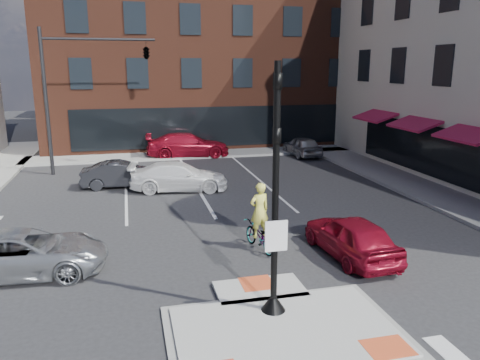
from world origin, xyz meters
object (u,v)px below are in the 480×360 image
object	(u,v)px
silver_suv	(23,253)
red_sedan	(351,236)
bg_car_silver	(302,146)
white_pickup	(179,177)
bg_car_dark	(122,174)
cyclist	(259,227)
bg_car_red	(188,145)

from	to	relation	value
silver_suv	red_sedan	xyz separation A→B (m)	(9.92, -1.04, 0.03)
silver_suv	bg_car_silver	size ratio (longest dim) A/B	1.20
silver_suv	white_pickup	distance (m)	10.16
white_pickup	bg_car_dark	world-z (taller)	white_pickup
red_sedan	cyclist	bearing A→B (deg)	-29.67
silver_suv	white_pickup	bearing A→B (deg)	-29.82
bg_car_dark	bg_car_silver	distance (m)	13.24
red_sedan	bg_car_silver	size ratio (longest dim) A/B	1.02
silver_suv	cyclist	world-z (taller)	cyclist
white_pickup	bg_car_red	size ratio (longest dim) A/B	0.86
white_pickup	bg_car_silver	size ratio (longest dim) A/B	1.20
bg_car_red	bg_car_dark	bearing A→B (deg)	152.52
bg_car_red	cyclist	bearing A→B (deg)	-176.68
silver_suv	red_sedan	bearing A→B (deg)	-93.14
bg_car_dark	bg_car_red	world-z (taller)	bg_car_red
silver_suv	cyclist	xyz separation A→B (m)	(7.23, 0.23, 0.11)
cyclist	bg_car_red	bearing A→B (deg)	-102.18
bg_car_silver	bg_car_red	distance (m)	7.76
bg_car_red	cyclist	xyz separation A→B (m)	(0.19, -16.96, -0.03)
red_sedan	bg_car_dark	size ratio (longest dim) A/B	1.01
red_sedan	bg_car_red	bearing A→B (deg)	-85.37
white_pickup	bg_car_silver	distance (m)	11.62
red_sedan	bg_car_silver	xyz separation A→B (m)	(4.73, 16.74, -0.01)
bg_car_dark	bg_car_silver	world-z (taller)	bg_car_silver
red_sedan	white_pickup	world-z (taller)	white_pickup
white_pickup	bg_car_dark	size ratio (longest dim) A/B	1.19
bg_car_dark	silver_suv	bearing A→B (deg)	167.26
red_sedan	white_pickup	distance (m)	10.57
red_sedan	silver_suv	bearing A→B (deg)	-10.33
silver_suv	white_pickup	world-z (taller)	white_pickup
bg_car_dark	bg_car_silver	xyz separation A→B (m)	(11.88, 5.84, 0.02)
cyclist	red_sedan	bearing A→B (deg)	141.85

